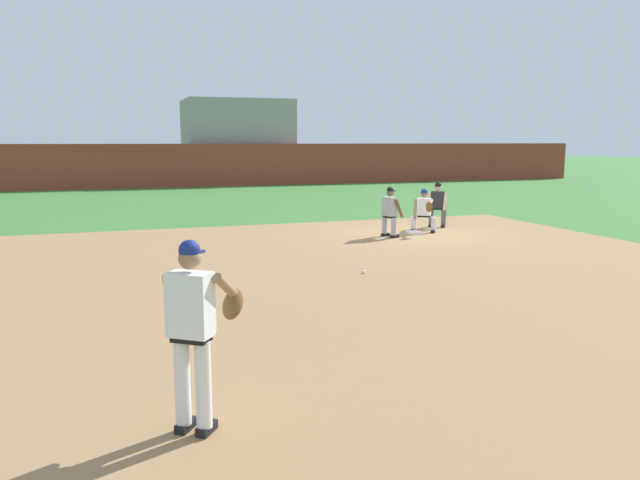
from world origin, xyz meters
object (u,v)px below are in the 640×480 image
Objects in this scene: first_baseman at (424,209)px; baserunner at (390,210)px; pitcher at (195,325)px; baseball at (364,272)px; first_base_bag at (413,233)px; umpire at (438,203)px.

first_baseman is 1.44m from baserunner.
pitcher is at bearing -127.41° from first_baseman.
first_baseman reaches higher than baseball.
first_base_bag is 5.90m from baseball.
first_base_bag is 5.14× the size of baseball.
baseball is 0.05× the size of umpire.
pitcher reaches higher than baserunner.
first_baseman is (8.39, 10.97, -0.33)m from pitcher.
first_base_bag is at bearing -156.63° from first_baseman.
umpire is (5.05, 5.80, 0.76)m from baseball.
pitcher reaches higher than baseball.
first_baseman is at bearing 52.59° from pitcher.
first_base_bag is 1.98m from umpire.
baserunner reaches higher than first_baseman.
umpire is at bearing 30.57° from baserunner.
first_baseman is 0.92× the size of baserunner.
baseball is at bearing -121.47° from baserunner.
first_base_bag is 0.20× the size of pitcher.
umpire is (1.44, 1.13, 0.75)m from first_base_bag.
baserunner reaches higher than first_base_bag.
baseball is 7.72m from umpire.
baseball is 6.37m from first_baseman.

